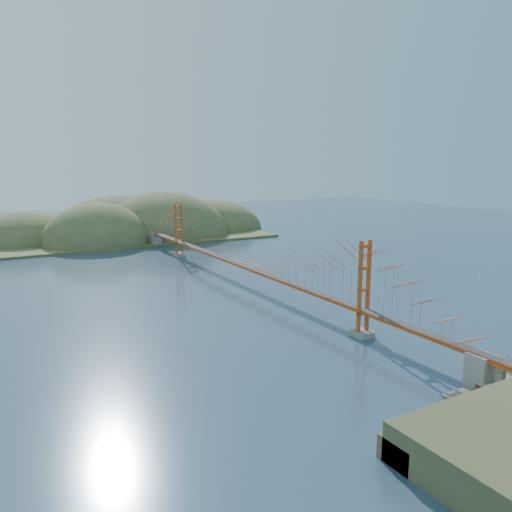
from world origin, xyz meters
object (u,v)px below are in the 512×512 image
fort (500,388)px  sailboat_2 (480,278)px  bridge (243,244)px  sailboat_1 (292,266)px

fort → sailboat_2: fort is taller
bridge → sailboat_2: bearing=-24.3°
sailboat_1 → bridge: bearing=-152.6°
sailboat_2 → sailboat_1: 34.63m
fort → sailboat_2: bearing=38.3°
bridge → sailboat_1: bridge is taller
bridge → fort: size_ratio=25.51×
sailboat_2 → bridge: bearing=155.7°
bridge → sailboat_1: (15.67, 8.11, -6.87)m
bridge → sailboat_1: bearing=27.4°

